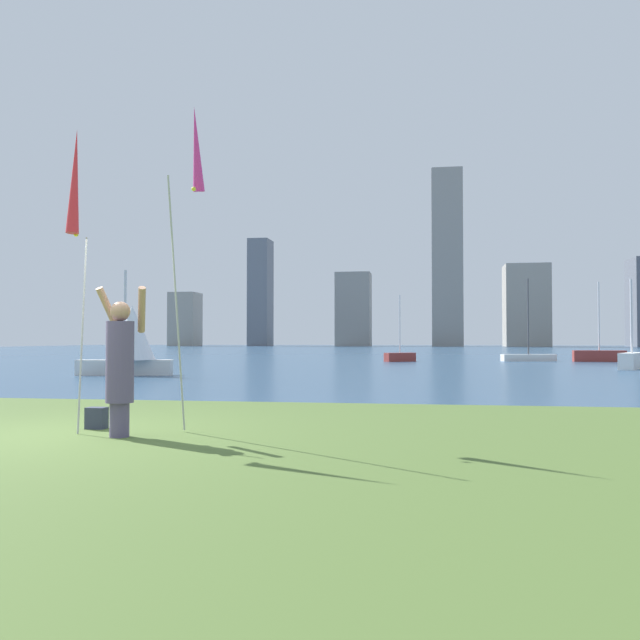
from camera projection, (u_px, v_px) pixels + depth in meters
The scene contains 15 objects.
ground at pixel (377, 353), 58.87m from camera, with size 120.00×138.00×0.12m.
person at pixel (120, 363), 8.43m from camera, with size 0.68×0.50×1.85m.
kite_flag_left at pixel (75, 187), 8.61m from camera, with size 0.16×0.45×3.86m.
kite_flag_right at pixel (195, 158), 9.30m from camera, with size 0.16×1.22×4.33m.
bag at pixel (97, 418), 9.17m from camera, with size 0.25×0.19×0.29m.
sailboat_0 at pixel (131, 338), 22.57m from camera, with size 3.13×1.81×3.47m.
sailboat_3 at pixel (599, 355), 36.04m from camera, with size 2.63×0.69×4.21m.
sailboat_4 at pixel (400, 356), 36.28m from camera, with size 1.68×1.38×3.52m.
sailboat_5 at pixel (528, 356), 36.93m from camera, with size 2.95×1.28×4.46m.
sailboat_6 at pixel (632, 360), 27.44m from camera, with size 1.73×2.95×3.61m.
skyline_tower_0 at pixel (185, 319), 115.42m from camera, with size 4.45×4.95×8.97m.
skyline_tower_1 at pixel (260, 293), 115.33m from camera, with size 3.41×4.86×17.88m.
skyline_tower_2 at pixel (353, 309), 114.46m from camera, with size 5.74×4.74×12.23m.
skyline_tower_3 at pixel (447, 258), 107.65m from camera, with size 4.81×3.25×27.93m.
skyline_tower_4 at pixel (526, 306), 107.73m from camera, with size 6.77×6.23×12.84m.
Camera 1 is at (4.52, -8.01, 1.20)m, focal length 38.52 mm.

